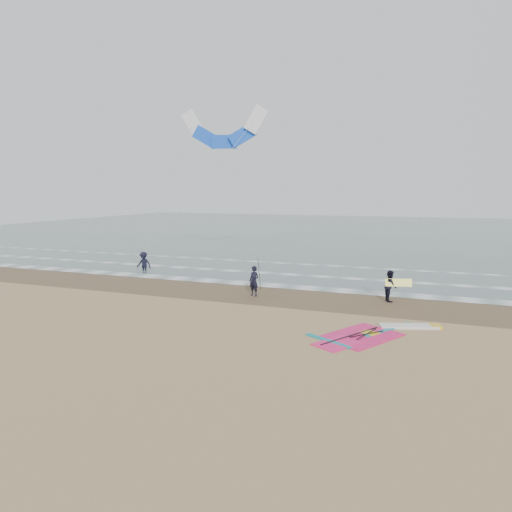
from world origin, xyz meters
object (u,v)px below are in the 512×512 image
(person_standing, at_px, (254,281))
(person_walking, at_px, (390,286))
(surf_kite, at_px, (224,132))
(person_wading, at_px, (144,259))
(windsurf_rig, at_px, (375,333))

(person_standing, distance_m, person_walking, 6.94)
(person_standing, relative_size, surf_kite, 0.15)
(person_standing, bearing_deg, person_wading, 175.36)
(windsurf_rig, relative_size, person_walking, 3.18)
(person_standing, xyz_separation_m, person_wading, (-9.97, 4.62, 0.04))
(person_walking, distance_m, surf_kite, 16.69)
(windsurf_rig, distance_m, person_standing, 8.11)
(person_standing, bearing_deg, surf_kite, 143.49)
(person_standing, height_order, person_walking, person_standing)
(person_wading, bearing_deg, windsurf_rig, -31.60)
(windsurf_rig, height_order, person_walking, person_walking)
(surf_kite, bearing_deg, person_standing, -56.77)
(windsurf_rig, height_order, person_wading, person_wading)
(person_standing, bearing_deg, windsurf_rig, -13.42)
(windsurf_rig, bearing_deg, person_standing, 146.32)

